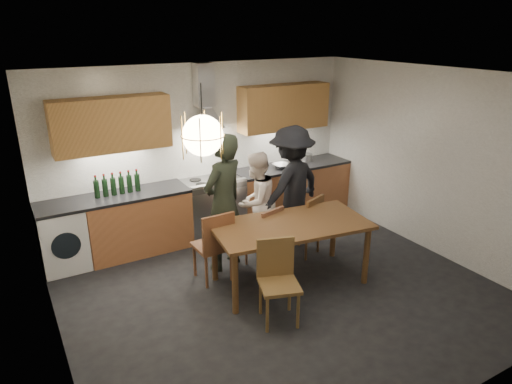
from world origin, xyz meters
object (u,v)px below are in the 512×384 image
dining_table (291,230)px  stock_pot (307,158)px  chair_back_left (215,242)px  chair_front (277,275)px  mixing_bowl (281,166)px  wine_bottles (117,183)px  person_right (291,186)px  person_left (224,203)px  person_mid (256,202)px

dining_table → stock_pot: size_ratio=11.05×
chair_back_left → chair_front: (0.27, -1.03, -0.02)m
chair_front → mixing_bowl: bearing=74.6°
chair_front → mixing_bowl: (1.55, 2.33, 0.40)m
chair_front → wine_bottles: (-1.08, 2.42, 0.52)m
mixing_bowl → stock_pot: stock_pot is taller
chair_back_left → stock_pot: stock_pot is taller
person_right → stock_pot: size_ratio=9.68×
chair_front → person_right: (1.20, 1.53, 0.36)m
dining_table → wine_bottles: 2.50m
dining_table → stock_pot: stock_pot is taller
dining_table → stock_pot: (1.59, 1.87, 0.25)m
person_left → person_right: (1.19, 0.18, -0.03)m
person_mid → wine_bottles: size_ratio=2.31×
person_left → stock_pot: (2.12, 1.08, 0.04)m
chair_back_left → chair_front: 1.06m
person_mid → chair_back_left: bearing=6.8°
chair_front → mixing_bowl: 2.83m
person_right → person_mid: bearing=-22.6°
chair_back_left → chair_front: chair_back_left is taller
dining_table → person_left: (-0.53, 0.78, 0.21)m
stock_pot → chair_back_left: bearing=-149.9°
person_mid → wine_bottles: person_mid is taller
dining_table → stock_pot: bearing=57.6°
person_mid → wine_bottles: (-1.73, 0.83, 0.33)m
chair_back_left → mixing_bowl: (1.82, 1.30, 0.38)m
dining_table → chair_front: (-0.55, -0.56, -0.18)m
person_right → wine_bottles: size_ratio=2.81×
chair_back_left → mixing_bowl: 2.27m
chair_front → wine_bottles: wine_bottles is taller
chair_front → wine_bottles: 2.70m
stock_pot → wine_bottles: bearing=-179.9°
stock_pot → wine_bottles: (-3.22, -0.00, 0.09)m
person_left → wine_bottles: (-1.10, 1.08, 0.13)m
chair_front → stock_pot: (2.14, 2.42, 0.43)m
chair_front → person_mid: person_mid is taller
chair_back_left → person_mid: 1.09m
dining_table → mixing_bowl: (1.01, 1.77, 0.22)m
chair_back_left → person_left: bearing=-133.9°
chair_back_left → person_right: person_right is taller
person_right → stock_pot: (0.93, 0.90, 0.07)m
stock_pot → chair_front: bearing=-131.4°
chair_back_left → person_mid: bearing=-150.2°
chair_back_left → stock_pot: 2.81m
person_right → wine_bottles: person_right is taller
dining_table → person_right: 1.18m
dining_table → wine_bottles: (-1.63, 1.86, 0.34)m
person_right → mixing_bowl: (0.35, 0.81, 0.04)m
person_mid → stock_pot: size_ratio=7.94×
chair_back_left → person_right: size_ratio=0.54×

